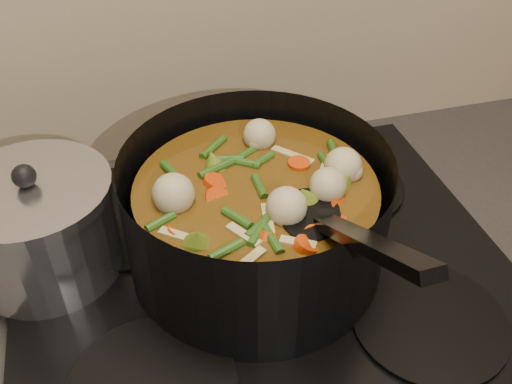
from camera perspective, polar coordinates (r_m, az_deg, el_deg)
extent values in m
cube|color=black|center=(0.76, 0.85, -10.08)|extent=(2.64, 0.64, 0.05)
cube|color=black|center=(0.74, 0.88, -8.30)|extent=(0.62, 0.54, 0.02)
cylinder|color=black|center=(0.70, 16.93, -12.20)|extent=(0.18, 0.18, 0.01)
cylinder|color=black|center=(0.81, -12.76, -3.15)|extent=(0.18, 0.18, 0.01)
cylinder|color=black|center=(0.86, 8.71, 0.67)|extent=(0.18, 0.18, 0.01)
cylinder|color=black|center=(0.69, 0.00, -2.06)|extent=(0.36, 0.36, 0.16)
cylinder|color=black|center=(0.74, 0.00, -6.34)|extent=(0.31, 0.31, 0.01)
cylinder|color=#5E4010|center=(0.70, 0.00, -2.87)|extent=(0.29, 0.29, 0.11)
cylinder|color=red|center=(0.68, 3.46, 0.99)|extent=(0.03, 0.03, 0.03)
cylinder|color=red|center=(0.72, 2.60, 3.79)|extent=(0.04, 0.04, 0.03)
cylinder|color=red|center=(0.75, -3.32, 5.20)|extent=(0.04, 0.04, 0.03)
cylinder|color=red|center=(0.68, -4.72, 1.34)|extent=(0.03, 0.04, 0.03)
cylinder|color=red|center=(0.63, -7.16, -2.32)|extent=(0.04, 0.04, 0.03)
cylinder|color=red|center=(0.63, -0.67, -1.98)|extent=(0.04, 0.04, 0.03)
cylinder|color=red|center=(0.62, 4.38, -3.02)|extent=(0.04, 0.04, 0.03)
cylinder|color=red|center=(0.67, 9.32, 0.16)|extent=(0.04, 0.03, 0.03)
cylinder|color=red|center=(0.70, 3.31, 2.59)|extent=(0.04, 0.04, 0.03)
cylinder|color=red|center=(0.74, -0.70, 4.86)|extent=(0.04, 0.04, 0.03)
cylinder|color=red|center=(0.69, -2.88, 1.68)|extent=(0.03, 0.03, 0.03)
cylinder|color=red|center=(0.66, -6.43, -0.57)|extent=(0.04, 0.04, 0.03)
cylinder|color=red|center=(0.60, -4.90, -5.44)|extent=(0.04, 0.04, 0.03)
sphere|color=#CBBC8F|center=(0.67, 5.46, 2.27)|extent=(0.04, 0.04, 0.04)
sphere|color=#CBBC8F|center=(0.71, -1.73, 4.48)|extent=(0.04, 0.04, 0.04)
sphere|color=#CBBC8F|center=(0.64, -5.53, -0.03)|extent=(0.04, 0.04, 0.04)
sphere|color=#CBBC8F|center=(0.61, 2.65, -2.13)|extent=(0.04, 0.04, 0.04)
sphere|color=#CBBC8F|center=(0.68, 4.91, 2.97)|extent=(0.04, 0.04, 0.04)
cone|color=olive|center=(0.59, -1.66, -4.37)|extent=(0.04, 0.04, 0.04)
cone|color=olive|center=(0.64, 7.64, -0.72)|extent=(0.04, 0.04, 0.04)
cone|color=olive|center=(0.73, 3.43, 4.88)|extent=(0.04, 0.04, 0.04)
cone|color=olive|center=(0.71, -5.87, 3.73)|extent=(0.04, 0.04, 0.04)
cone|color=olive|center=(0.62, -6.10, -2.67)|extent=(0.04, 0.04, 0.04)
cone|color=olive|center=(0.61, 4.95, -3.38)|extent=(0.04, 0.04, 0.04)
cylinder|color=#335B1A|center=(0.69, 2.04, 2.94)|extent=(0.01, 0.04, 0.01)
cylinder|color=#335B1A|center=(0.75, -1.88, 5.87)|extent=(0.04, 0.03, 0.01)
cylinder|color=#335B1A|center=(0.70, -6.05, 3.28)|extent=(0.04, 0.02, 0.01)
cylinder|color=#335B1A|center=(0.66, -5.90, 0.14)|extent=(0.03, 0.04, 0.01)
cylinder|color=#335B1A|center=(0.63, -2.58, -1.40)|extent=(0.03, 0.04, 0.01)
cylinder|color=#335B1A|center=(0.58, 1.45, -5.82)|extent=(0.04, 0.02, 0.01)
cylinder|color=#335B1A|center=(0.62, 6.39, -2.36)|extent=(0.04, 0.03, 0.01)
cylinder|color=#335B1A|center=(0.67, 5.85, 1.13)|extent=(0.01, 0.04, 0.01)
cylinder|color=#335B1A|center=(0.69, 2.64, 2.69)|extent=(0.04, 0.03, 0.01)
cylinder|color=#335B1A|center=(0.75, -0.37, 5.99)|extent=(0.04, 0.02, 0.01)
cylinder|color=#335B1A|center=(0.71, -5.16, 3.88)|extent=(0.03, 0.04, 0.01)
cylinder|color=#335B1A|center=(0.66, -5.91, 0.81)|extent=(0.03, 0.04, 0.01)
cylinder|color=#335B1A|center=(0.64, -3.15, -1.06)|extent=(0.04, 0.02, 0.01)
cylinder|color=#335B1A|center=(0.58, -0.50, -5.88)|extent=(0.04, 0.04, 0.01)
cylinder|color=#335B1A|center=(0.61, 5.45, -3.08)|extent=(0.01, 0.04, 0.01)
cylinder|color=#335B1A|center=(0.66, 5.93, 0.47)|extent=(0.04, 0.03, 0.01)
cube|color=tan|center=(0.69, -6.21, 2.12)|extent=(0.05, 0.01, 0.00)
cube|color=tan|center=(0.62, -4.37, -2.89)|extent=(0.02, 0.05, 0.00)
cube|color=tan|center=(0.61, 4.32, -2.91)|extent=(0.05, 0.03, 0.00)
cube|color=tan|center=(0.69, 6.24, 2.08)|extent=(0.04, 0.04, 0.00)
cube|color=tan|center=(0.72, -0.14, 4.65)|extent=(0.03, 0.05, 0.00)
cube|color=tan|center=(0.68, -6.35, 1.91)|extent=(0.05, 0.02, 0.00)
cube|color=tan|center=(0.61, -4.05, -3.04)|extent=(0.01, 0.05, 0.00)
ellipsoid|color=black|center=(0.63, 5.41, -2.33)|extent=(0.09, 0.11, 0.01)
cube|color=black|center=(0.52, 11.16, -5.08)|extent=(0.03, 0.19, 0.12)
cylinder|color=silver|center=(0.74, -20.63, -3.66)|extent=(0.18, 0.18, 0.11)
cylinder|color=silver|center=(0.71, -21.79, 0.17)|extent=(0.19, 0.19, 0.01)
sphere|color=black|center=(0.69, -22.19, 1.49)|extent=(0.03, 0.03, 0.03)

